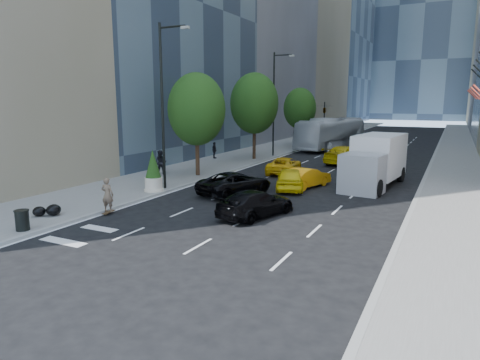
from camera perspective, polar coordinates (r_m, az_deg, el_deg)
The scene contains 25 objects.
ground at distance 20.85m, azimuth -2.05°, elevation -5.12°, with size 160.00×160.00×0.00m, color black.
sidewalk_left at distance 51.42m, azimuth 5.21°, elevation 4.39°, with size 6.00×120.00×0.15m, color slate.
sidewalk_right at distance 47.92m, azimuth 26.88°, elevation 2.82°, with size 4.00×120.00×0.15m, color slate.
tower_left_end at distance 116.63m, azimuth 11.15°, elevation 22.53°, with size 20.00×28.00×60.00m, color #303C4A.
lamp_near at distance 26.86m, azimuth -10.05°, elevation 10.82°, with size 2.13×0.22×10.00m.
lamp_far at distance 42.69m, azimuth 4.74°, elevation 10.83°, with size 2.13×0.22×10.00m.
tree_near at distance 31.49m, azimuth -5.81°, elevation 9.35°, with size 4.20×4.20×7.46m.
tree_mid at distance 40.29m, azimuth 1.93°, elevation 10.17°, with size 4.50×4.50×7.99m.
tree_far at distance 52.39m, azimuth 7.97°, elevation 9.43°, with size 3.90×3.90×6.92m.
traffic_signal at distance 59.80m, azimuth 11.20°, elevation 9.10°, with size 2.48×0.53×5.20m.
facade_flags at distance 27.61m, azimuth 29.20°, elevation 10.41°, with size 1.85×13.30×2.05m.
skateboarder at distance 22.37m, azimuth -17.24°, elevation -2.19°, with size 0.64×0.42×1.76m, color brown.
black_sedan_lincoln at distance 25.90m, azimuth -0.64°, elevation -0.42°, with size 2.28×4.95×1.37m, color black.
black_sedan_mercedes at distance 21.03m, azimuth 2.12°, elevation -3.14°, with size 1.84×4.52×1.31m, color black.
taxi_a at distance 27.43m, azimuth 6.69°, elevation 0.20°, with size 1.70×4.23×1.44m, color #D9BE0B.
taxi_b at distance 28.35m, azimuth 8.85°, elevation 0.35°, with size 1.38×3.95×1.30m, color #FFA20D.
taxi_c at distance 33.42m, azimuth 5.91°, elevation 1.95°, with size 2.11×4.57×1.27m, color #E4AD0C.
taxi_d at distance 39.32m, azimuth 14.03°, elevation 3.26°, with size 2.28×5.60×1.62m, color gold.
city_bus at distance 51.11m, azimuth 12.06°, elevation 6.09°, with size 3.01×12.85×3.58m, color silver.
box_truck at distance 29.53m, azimuth 17.55°, elevation 2.47°, with size 3.34×7.28×3.36m.
pedestrian_a at distance 32.29m, azimuth -10.50°, elevation 2.29°, with size 0.89×0.69×1.83m, color black.
pedestrian_b at distance 40.79m, azimuth -3.43°, elevation 3.98°, with size 0.91×0.38×1.56m, color black.
trash_can at distance 20.60m, azimuth -27.04°, elevation -4.85°, with size 0.57×0.57×0.85m, color black.
planter_shrub at distance 26.58m, azimuth -11.50°, elevation 1.13°, with size 1.06×1.06×2.55m.
garbage_bags at distance 22.62m, azimuth -24.25°, elevation -3.73°, with size 1.12×1.08×0.55m.
Camera 1 is at (9.65, -17.59, 5.68)m, focal length 32.00 mm.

